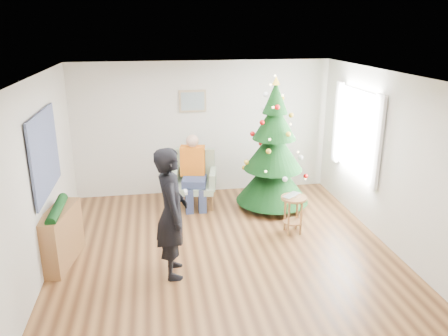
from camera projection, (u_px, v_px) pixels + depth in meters
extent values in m
plane|color=brown|center=(224.00, 249.00, 6.61)|extent=(5.00, 5.00, 0.00)
plane|color=white|center=(224.00, 75.00, 5.79)|extent=(5.00, 5.00, 0.00)
plane|color=silver|center=(203.00, 128.00, 8.54)|extent=(5.00, 0.00, 5.00)
plane|color=silver|center=(270.00, 256.00, 3.86)|extent=(5.00, 0.00, 5.00)
plane|color=silver|center=(39.00, 178.00, 5.81)|extent=(0.00, 5.00, 5.00)
plane|color=silver|center=(387.00, 160.00, 6.58)|extent=(0.00, 5.00, 5.00)
cube|color=white|center=(357.00, 131.00, 7.45)|extent=(0.04, 1.30, 1.40)
cube|color=white|center=(377.00, 143.00, 6.75)|extent=(0.05, 0.25, 1.50)
cube|color=white|center=(337.00, 122.00, 8.15)|extent=(0.05, 0.25, 1.50)
cylinder|color=#3F2816|center=(272.00, 199.00, 8.12)|extent=(0.10, 0.10, 0.31)
cone|color=black|center=(273.00, 178.00, 7.99)|extent=(1.33, 1.33, 0.87)
cone|color=black|center=(274.00, 149.00, 7.82)|extent=(1.06, 1.06, 0.77)
cone|color=black|center=(275.00, 121.00, 7.65)|extent=(0.78, 0.78, 0.66)
cone|color=black|center=(276.00, 97.00, 7.53)|extent=(0.45, 0.45, 0.56)
cone|color=gold|center=(276.00, 80.00, 7.44)|extent=(0.14, 0.14, 0.14)
cylinder|color=brown|center=(294.00, 198.00, 6.97)|extent=(0.41, 0.41, 0.04)
cylinder|color=brown|center=(293.00, 222.00, 7.10)|extent=(0.31, 0.31, 0.02)
imported|color=silver|center=(294.00, 196.00, 6.96)|extent=(0.40, 0.38, 0.03)
cube|color=#8FA585|center=(194.00, 187.00, 8.07)|extent=(0.86, 0.82, 0.12)
cube|color=#8FA585|center=(195.00, 164.00, 8.26)|extent=(0.75, 0.26, 0.60)
cube|color=#8FA585|center=(175.00, 178.00, 8.02)|extent=(0.21, 0.59, 0.30)
cube|color=#8FA585|center=(213.00, 179.00, 8.01)|extent=(0.21, 0.59, 0.30)
cube|color=navy|center=(194.00, 182.00, 7.94)|extent=(0.50, 0.52, 0.14)
cube|color=#D46414|center=(193.00, 161.00, 8.06)|extent=(0.48, 0.31, 0.55)
sphere|color=tan|center=(192.00, 141.00, 7.92)|extent=(0.23, 0.23, 0.23)
imported|color=black|center=(172.00, 213.00, 5.72)|extent=(0.44, 0.66, 1.78)
cube|color=white|center=(186.00, 192.00, 5.62)|extent=(0.04, 0.13, 0.04)
cube|color=brown|center=(61.00, 237.00, 6.14)|extent=(0.48, 1.04, 0.80)
cylinder|color=black|center=(57.00, 209.00, 6.01)|extent=(0.14, 0.90, 0.14)
cube|color=black|center=(45.00, 153.00, 6.02)|extent=(0.03, 1.50, 1.15)
cube|color=tan|center=(193.00, 101.00, 8.31)|extent=(0.52, 0.03, 0.42)
cube|color=gray|center=(193.00, 101.00, 8.28)|extent=(0.44, 0.02, 0.34)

